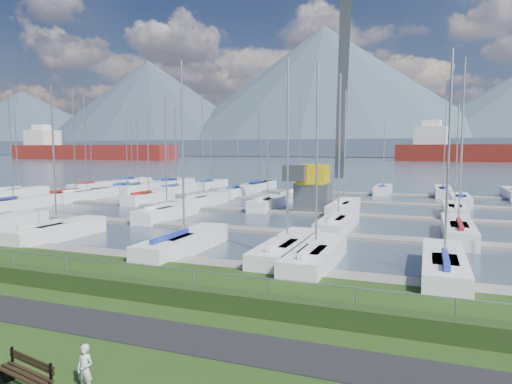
% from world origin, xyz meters
% --- Properties ---
extents(path, '(160.00, 2.00, 0.04)m').
position_xyz_m(path, '(0.00, -3.00, 0.01)').
color(path, black).
rests_on(path, grass).
extents(water, '(800.00, 540.00, 0.20)m').
position_xyz_m(water, '(0.00, 260.00, -0.40)').
color(water, '#3B4856').
extents(hedge, '(80.00, 0.70, 0.70)m').
position_xyz_m(hedge, '(0.00, -0.40, 0.35)').
color(hedge, '#203413').
rests_on(hedge, grass).
extents(fence, '(80.00, 0.04, 0.04)m').
position_xyz_m(fence, '(0.00, 0.00, 1.20)').
color(fence, '#94979C').
rests_on(fence, grass).
extents(foothill, '(900.00, 80.00, 12.00)m').
position_xyz_m(foothill, '(0.00, 330.00, 6.00)').
color(foothill, '#444F64').
rests_on(foothill, water).
extents(mountains, '(1190.00, 360.00, 115.00)m').
position_xyz_m(mountains, '(7.35, 404.62, 46.68)').
color(mountains, '#3B4957').
rests_on(mountains, water).
extents(docks, '(90.00, 41.60, 0.25)m').
position_xyz_m(docks, '(0.00, 26.00, -0.22)').
color(docks, gray).
rests_on(docks, water).
extents(bench_right, '(1.85, 0.79, 0.85)m').
position_xyz_m(bench_right, '(1.31, -7.01, 0.42)').
color(bench_right, black).
rests_on(bench_right, grass).
extents(person, '(0.46, 0.31, 1.22)m').
position_xyz_m(person, '(2.52, -6.39, 0.61)').
color(person, silver).
rests_on(person, grass).
extents(crane, '(5.75, 13.23, 22.35)m').
position_xyz_m(crane, '(0.46, 28.77, 5.33)').
color(crane, slate).
rests_on(crane, water).
extents(cargo_ship_west, '(97.13, 18.13, 21.50)m').
position_xyz_m(cargo_ship_west, '(-165.91, 187.11, 3.56)').
color(cargo_ship_west, maroon).
rests_on(cargo_ship_west, water).
extents(cargo_ship_mid, '(100.58, 32.66, 21.50)m').
position_xyz_m(cargo_ship_mid, '(41.44, 214.42, 3.55)').
color(cargo_ship_mid, maroon).
rests_on(cargo_ship_mid, water).
extents(sailboat_fleet, '(76.14, 49.71, 12.91)m').
position_xyz_m(sailboat_fleet, '(-3.18, 29.40, 5.45)').
color(sailboat_fleet, navy).
rests_on(sailboat_fleet, water).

